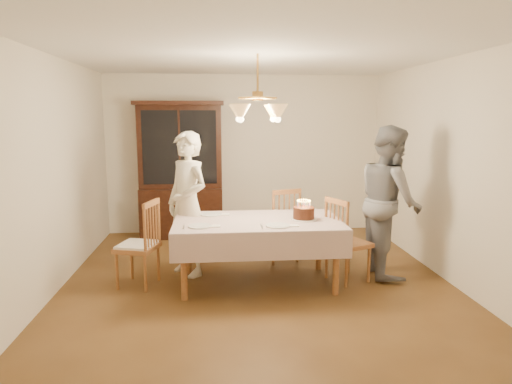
{
  "coord_description": "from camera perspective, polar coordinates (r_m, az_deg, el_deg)",
  "views": [
    {
      "loc": [
        -0.47,
        -5.08,
        1.94
      ],
      "look_at": [
        0.0,
        0.2,
        1.05
      ],
      "focal_mm": 32.0,
      "sensor_mm": 36.0,
      "label": 1
    }
  ],
  "objects": [
    {
      "name": "ground",
      "position": [
        5.45,
        0.19,
        -11.3
      ],
      "size": [
        5.0,
        5.0,
        0.0
      ],
      "primitive_type": "plane",
      "color": "#523417",
      "rests_on": "ground"
    },
    {
      "name": "room_shell",
      "position": [
        5.11,
        0.2,
        5.52
      ],
      "size": [
        5.0,
        5.0,
        5.0
      ],
      "color": "white",
      "rests_on": "ground"
    },
    {
      "name": "dining_table",
      "position": [
        5.25,
        0.19,
        -4.31
      ],
      "size": [
        1.9,
        1.1,
        0.76
      ],
      "color": "brown",
      "rests_on": "ground"
    },
    {
      "name": "china_hutch",
      "position": [
        7.41,
        -9.35,
        2.44
      ],
      "size": [
        1.38,
        0.54,
        2.16
      ],
      "color": "black",
      "rests_on": "ground"
    },
    {
      "name": "chair_far_side",
      "position": [
        6.15,
        3.1,
        -4.57
      ],
      "size": [
        0.55,
        0.53,
        1.0
      ],
      "color": "brown",
      "rests_on": "ground"
    },
    {
      "name": "chair_left_end",
      "position": [
        5.42,
        -14.53,
        -6.69
      ],
      "size": [
        0.53,
        0.54,
        1.0
      ],
      "color": "brown",
      "rests_on": "ground"
    },
    {
      "name": "chair_right_end",
      "position": [
        5.51,
        11.34,
        -6.41
      ],
      "size": [
        0.56,
        0.57,
        1.0
      ],
      "color": "brown",
      "rests_on": "ground"
    },
    {
      "name": "elderly_woman",
      "position": [
        5.6,
        -8.55,
        -1.5
      ],
      "size": [
        0.74,
        0.76,
        1.76
      ],
      "primitive_type": "imported",
      "rotation": [
        0.0,
        0.0,
        -0.85
      ],
      "color": "white",
      "rests_on": "ground"
    },
    {
      "name": "adult_in_grey",
      "position": [
        5.77,
        16.34,
        -1.06
      ],
      "size": [
        0.74,
        0.92,
        1.83
      ],
      "primitive_type": "imported",
      "rotation": [
        0.0,
        0.0,
        1.52
      ],
      "color": "slate",
      "rests_on": "ground"
    },
    {
      "name": "birthday_cake",
      "position": [
        5.26,
        5.98,
        -2.69
      ],
      "size": [
        0.3,
        0.3,
        0.23
      ],
      "color": "white",
      "rests_on": "dining_table"
    },
    {
      "name": "place_setting_near_left",
      "position": [
        4.95,
        -6.89,
        -4.26
      ],
      "size": [
        0.4,
        0.25,
        0.02
      ],
      "color": "white",
      "rests_on": "dining_table"
    },
    {
      "name": "place_setting_near_right",
      "position": [
        4.94,
        2.89,
        -4.22
      ],
      "size": [
        0.41,
        0.26,
        0.02
      ],
      "color": "white",
      "rests_on": "dining_table"
    },
    {
      "name": "place_setting_far_left",
      "position": [
        5.51,
        -5.54,
        -2.8
      ],
      "size": [
        0.41,
        0.26,
        0.02
      ],
      "color": "white",
      "rests_on": "dining_table"
    },
    {
      "name": "chandelier",
      "position": [
        5.1,
        0.2,
        9.96
      ],
      "size": [
        0.62,
        0.62,
        0.73
      ],
      "color": "#BF8C3F",
      "rests_on": "ground"
    }
  ]
}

